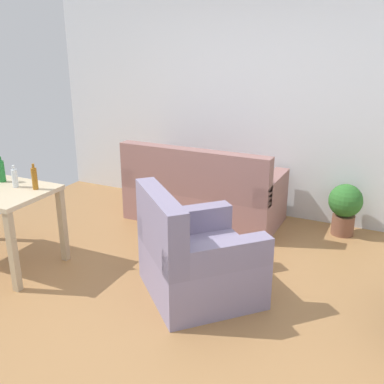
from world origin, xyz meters
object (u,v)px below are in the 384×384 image
(bottle_green, at_px, (1,171))
(bottle_amber, at_px, (35,178))
(couch, at_px, (203,196))
(bottle_clear, at_px, (15,178))
(armchair, at_px, (194,259))
(potted_plant, at_px, (345,206))

(bottle_green, xyz_separation_m, bottle_amber, (0.44, -0.03, -0.00))
(couch, distance_m, bottle_amber, 1.96)
(bottle_clear, bearing_deg, armchair, 7.04)
(potted_plant, distance_m, bottle_amber, 3.18)
(potted_plant, distance_m, bottle_green, 3.51)
(bottle_clear, relative_size, bottle_amber, 0.86)
(bottle_green, bearing_deg, bottle_clear, -15.17)
(armchair, distance_m, bottle_clear, 1.79)
(armchair, relative_size, bottle_green, 5.06)
(potted_plant, height_order, bottle_clear, bottle_clear)
(couch, bearing_deg, potted_plant, -168.57)
(potted_plant, bearing_deg, bottle_amber, -141.12)
(couch, height_order, armchair, same)
(couch, xyz_separation_m, bottle_green, (-1.33, -1.63, 0.56))
(potted_plant, relative_size, bottle_clear, 2.79)
(couch, relative_size, bottle_amber, 7.43)
(armchair, bearing_deg, bottle_clear, 50.66)
(potted_plant, relative_size, bottle_amber, 2.41)
(armchair, relative_size, bottle_amber, 5.21)
(potted_plant, relative_size, armchair, 0.46)
(armchair, bearing_deg, bottle_amber, 50.38)
(couch, distance_m, armchair, 1.59)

